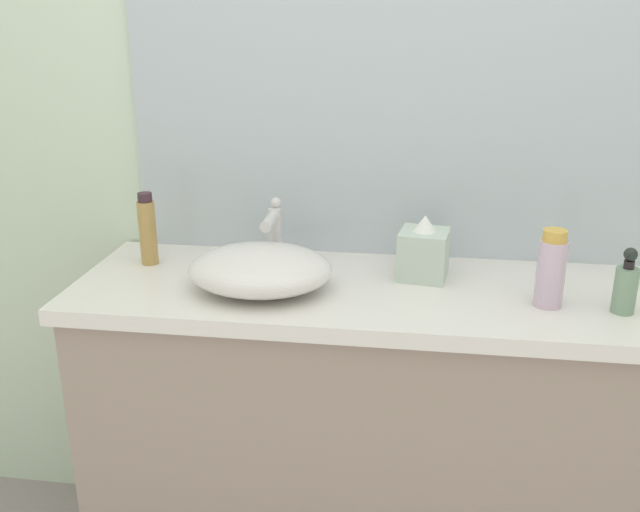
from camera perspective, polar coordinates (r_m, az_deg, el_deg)
bathroom_wall_rear at (r=1.89m, az=5.53°, el=12.37°), size 6.00×0.06×2.60m
vanity_counter at (r=1.92m, az=4.38°, el=-14.90°), size 1.49×0.50×0.89m
wall_mirror_panel at (r=1.84m, az=5.85°, el=19.04°), size 1.37×0.01×1.26m
sink_basin at (r=1.68m, az=-4.91°, el=-1.08°), size 0.35×0.30×0.10m
faucet at (r=1.81m, az=-3.83°, el=2.21°), size 0.03×0.15×0.18m
soap_dispenser at (r=1.68m, az=23.79°, el=-2.28°), size 0.05×0.05×0.15m
lotion_bottle at (r=1.65m, az=18.43°, el=-1.09°), size 0.06×0.06×0.18m
perfume_bottle at (r=1.89m, az=-13.96°, el=2.08°), size 0.05×0.05×0.19m
tissue_box at (r=1.76m, az=8.49°, el=0.37°), size 0.13×0.13×0.16m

